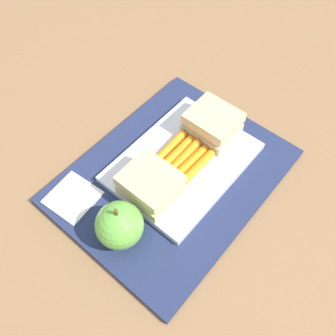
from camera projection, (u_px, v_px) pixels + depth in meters
ground_plane at (173, 177)px, 0.60m from camera, size 2.40×2.40×0.00m
lunchbag_mat at (173, 176)px, 0.60m from camera, size 0.36×0.28×0.01m
food_tray at (183, 162)px, 0.60m from camera, size 0.23×0.17×0.01m
sandwich_half_left at (213, 123)px, 0.61m from camera, size 0.07×0.08×0.04m
sandwich_half_right at (150, 185)px, 0.54m from camera, size 0.07×0.08×0.04m
carrot_sticks_bundle at (184, 157)px, 0.59m from camera, size 0.08×0.07×0.02m
apple at (119, 225)px, 0.51m from camera, size 0.07×0.07×0.08m
paper_napkin at (73, 197)px, 0.57m from camera, size 0.08×0.08×0.00m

